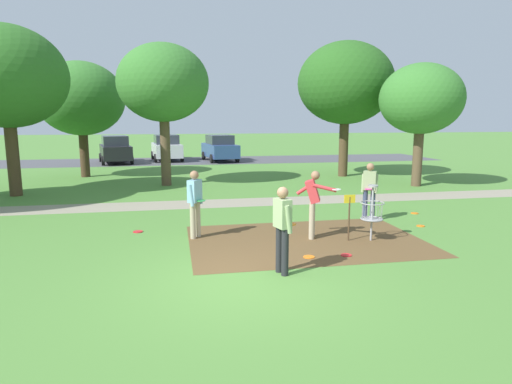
{
  "coord_description": "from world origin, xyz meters",
  "views": [
    {
      "loc": [
        -1.21,
        -7.61,
        2.98
      ],
      "look_at": [
        0.98,
        3.93,
        1.0
      ],
      "focal_mm": 30.6,
      "sensor_mm": 36.0,
      "label": 1
    }
  ],
  "objects_px": {
    "player_waiting_right": "(195,200)",
    "frisbee_near_basket": "(415,213)",
    "player_throwing": "(313,200)",
    "frisbee_far_left": "(309,257)",
    "player_waiting_left": "(283,225)",
    "tree_mid_center": "(346,84)",
    "parked_car_leftmost": "(115,149)",
    "frisbee_far_right": "(138,232)",
    "parked_car_center_left": "(167,148)",
    "frisbee_by_tee": "(346,255)",
    "tree_far_left": "(421,99)",
    "disc_golf_basket": "(370,211)",
    "player_foreground_watching": "(369,188)",
    "tree_near_left": "(81,99)",
    "tree_mid_left": "(163,83)",
    "frisbee_mid_grass": "(421,226)",
    "parked_car_center_right": "(220,148)",
    "tree_near_right": "(6,77)"
  },
  "relations": [
    {
      "from": "player_throwing",
      "to": "player_waiting_left",
      "type": "bearing_deg",
      "value": -120.47
    },
    {
      "from": "player_waiting_right",
      "to": "parked_car_center_left",
      "type": "relative_size",
      "value": 0.39
    },
    {
      "from": "frisbee_far_left",
      "to": "frisbee_mid_grass",
      "type": "bearing_deg",
      "value": 27.96
    },
    {
      "from": "frisbee_mid_grass",
      "to": "tree_near_right",
      "type": "bearing_deg",
      "value": 149.84
    },
    {
      "from": "player_waiting_right",
      "to": "tree_far_left",
      "type": "relative_size",
      "value": 0.32
    },
    {
      "from": "player_foreground_watching",
      "to": "tree_mid_center",
      "type": "height_order",
      "value": "tree_mid_center"
    },
    {
      "from": "tree_near_right",
      "to": "frisbee_far_right",
      "type": "bearing_deg",
      "value": -52.41
    },
    {
      "from": "player_foreground_watching",
      "to": "frisbee_mid_grass",
      "type": "bearing_deg",
      "value": -38.67
    },
    {
      "from": "frisbee_near_basket",
      "to": "tree_mid_left",
      "type": "height_order",
      "value": "tree_mid_left"
    },
    {
      "from": "player_throwing",
      "to": "frisbee_far_right",
      "type": "relative_size",
      "value": 6.62
    },
    {
      "from": "frisbee_near_basket",
      "to": "tree_far_left",
      "type": "relative_size",
      "value": 0.04
    },
    {
      "from": "tree_near_right",
      "to": "tree_far_left",
      "type": "xyz_separation_m",
      "value": [
        16.75,
        -0.64,
        -0.71
      ]
    },
    {
      "from": "frisbee_by_tee",
      "to": "parked_car_leftmost",
      "type": "relative_size",
      "value": 0.05
    },
    {
      "from": "frisbee_by_tee",
      "to": "tree_far_left",
      "type": "xyz_separation_m",
      "value": [
        6.97,
        8.94,
        3.79
      ]
    },
    {
      "from": "frisbee_near_basket",
      "to": "parked_car_leftmost",
      "type": "xyz_separation_m",
      "value": [
        -11.34,
        18.4,
        0.91
      ]
    },
    {
      "from": "player_waiting_right",
      "to": "parked_car_center_right",
      "type": "height_order",
      "value": "parked_car_center_right"
    },
    {
      "from": "disc_golf_basket",
      "to": "player_foreground_watching",
      "type": "relative_size",
      "value": 0.81
    },
    {
      "from": "player_foreground_watching",
      "to": "tree_mid_left",
      "type": "xyz_separation_m",
      "value": [
        -5.95,
        8.22,
        3.53
      ]
    },
    {
      "from": "player_throwing",
      "to": "frisbee_far_left",
      "type": "height_order",
      "value": "player_throwing"
    },
    {
      "from": "tree_mid_center",
      "to": "tree_far_left",
      "type": "height_order",
      "value": "tree_mid_center"
    },
    {
      "from": "player_waiting_right",
      "to": "frisbee_near_basket",
      "type": "height_order",
      "value": "player_waiting_right"
    },
    {
      "from": "disc_golf_basket",
      "to": "tree_near_left",
      "type": "distance_m",
      "value": 17.01
    },
    {
      "from": "frisbee_far_left",
      "to": "frisbee_near_basket",
      "type": "bearing_deg",
      "value": 38.01
    },
    {
      "from": "tree_near_left",
      "to": "tree_far_left",
      "type": "bearing_deg",
      "value": -21.75
    },
    {
      "from": "disc_golf_basket",
      "to": "player_foreground_watching",
      "type": "bearing_deg",
      "value": 65.15
    },
    {
      "from": "frisbee_by_tee",
      "to": "tree_mid_left",
      "type": "height_order",
      "value": "tree_mid_left"
    },
    {
      "from": "tree_near_left",
      "to": "parked_car_leftmost",
      "type": "height_order",
      "value": "tree_near_left"
    },
    {
      "from": "frisbee_far_right",
      "to": "disc_golf_basket",
      "type": "bearing_deg",
      "value": -18.59
    },
    {
      "from": "tree_near_left",
      "to": "tree_mid_left",
      "type": "distance_m",
      "value": 5.62
    },
    {
      "from": "player_foreground_watching",
      "to": "player_throwing",
      "type": "relative_size",
      "value": 1.0
    },
    {
      "from": "parked_car_leftmost",
      "to": "parked_car_center_left",
      "type": "bearing_deg",
      "value": 19.57
    },
    {
      "from": "player_foreground_watching",
      "to": "tree_near_left",
      "type": "relative_size",
      "value": 0.29
    },
    {
      "from": "player_throwing",
      "to": "parked_car_center_left",
      "type": "distance_m",
      "value": 22.1
    },
    {
      "from": "player_waiting_left",
      "to": "tree_mid_center",
      "type": "distance_m",
      "value": 15.61
    },
    {
      "from": "frisbee_mid_grass",
      "to": "parked_car_center_left",
      "type": "height_order",
      "value": "parked_car_center_left"
    },
    {
      "from": "player_waiting_right",
      "to": "frisbee_far_left",
      "type": "height_order",
      "value": "player_waiting_right"
    },
    {
      "from": "frisbee_by_tee",
      "to": "tree_mid_left",
      "type": "bearing_deg",
      "value": 109.69
    },
    {
      "from": "parked_car_center_right",
      "to": "player_waiting_right",
      "type": "bearing_deg",
      "value": -97.78
    },
    {
      "from": "tree_far_left",
      "to": "parked_car_center_right",
      "type": "height_order",
      "value": "tree_far_left"
    },
    {
      "from": "disc_golf_basket",
      "to": "parked_car_center_left",
      "type": "distance_m",
      "value": 22.83
    },
    {
      "from": "player_waiting_left",
      "to": "tree_mid_left",
      "type": "distance_m",
      "value": 12.8
    },
    {
      "from": "frisbee_by_tee",
      "to": "frisbee_mid_grass",
      "type": "relative_size",
      "value": 1.06
    },
    {
      "from": "tree_mid_center",
      "to": "parked_car_leftmost",
      "type": "height_order",
      "value": "tree_mid_center"
    },
    {
      "from": "frisbee_by_tee",
      "to": "tree_far_left",
      "type": "distance_m",
      "value": 11.95
    },
    {
      "from": "tree_mid_center",
      "to": "parked_car_leftmost",
      "type": "bearing_deg",
      "value": 143.45
    },
    {
      "from": "player_waiting_left",
      "to": "frisbee_mid_grass",
      "type": "bearing_deg",
      "value": 31.8
    },
    {
      "from": "disc_golf_basket",
      "to": "tree_mid_center",
      "type": "distance_m",
      "value": 13.02
    },
    {
      "from": "player_waiting_right",
      "to": "tree_near_left",
      "type": "bearing_deg",
      "value": 111.22
    },
    {
      "from": "parked_car_center_right",
      "to": "tree_far_left",
      "type": "bearing_deg",
      "value": -60.87
    },
    {
      "from": "frisbee_by_tee",
      "to": "parked_car_center_left",
      "type": "bearing_deg",
      "value": 100.12
    }
  ]
}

